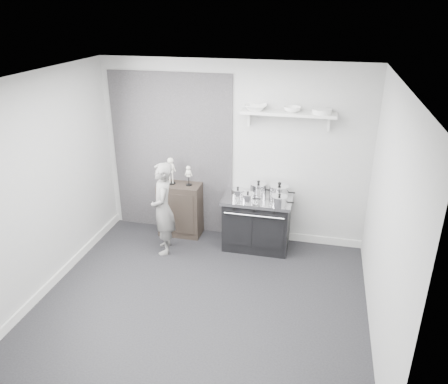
# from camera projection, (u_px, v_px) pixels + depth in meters

# --- Properties ---
(ground) EXTENTS (4.00, 4.00, 0.00)m
(ground) POSITION_uv_depth(u_px,v_px,m) (201.00, 301.00, 5.42)
(ground) COLOR black
(ground) RESTS_ON ground
(room_shell) EXTENTS (4.02, 3.62, 2.71)m
(room_shell) POSITION_uv_depth(u_px,v_px,m) (194.00, 173.00, 4.92)
(room_shell) COLOR #A8A8A5
(room_shell) RESTS_ON ground
(wall_shelf) EXTENTS (1.30, 0.26, 0.24)m
(wall_shelf) POSITION_uv_depth(u_px,v_px,m) (288.00, 114.00, 5.95)
(wall_shelf) COLOR silver
(wall_shelf) RESTS_ON room_shell
(stove) EXTENTS (1.00, 0.63, 0.80)m
(stove) POSITION_uv_depth(u_px,v_px,m) (257.00, 222.00, 6.49)
(stove) COLOR black
(stove) RESTS_ON ground
(side_cabinet) EXTENTS (0.65, 0.38, 0.85)m
(side_cabinet) POSITION_uv_depth(u_px,v_px,m) (181.00, 209.00, 6.86)
(side_cabinet) COLOR black
(side_cabinet) RESTS_ON ground
(child) EXTENTS (0.48, 0.59, 1.38)m
(child) POSITION_uv_depth(u_px,v_px,m) (163.00, 209.00, 6.26)
(child) COLOR slate
(child) RESTS_ON ground
(pot_front_left) EXTENTS (0.28, 0.19, 0.18)m
(pot_front_left) POSITION_uv_depth(u_px,v_px,m) (238.00, 193.00, 6.29)
(pot_front_left) COLOR silver
(pot_front_left) RESTS_ON stove
(pot_back_left) EXTENTS (0.34, 0.25, 0.21)m
(pot_back_left) POSITION_uv_depth(u_px,v_px,m) (258.00, 189.00, 6.43)
(pot_back_left) COLOR silver
(pot_back_left) RESTS_ON stove
(pot_back_right) EXTENTS (0.38, 0.29, 0.23)m
(pot_back_right) POSITION_uv_depth(u_px,v_px,m) (279.00, 191.00, 6.33)
(pot_back_right) COLOR silver
(pot_back_right) RESTS_ON stove
(pot_front_right) EXTENTS (0.31, 0.23, 0.19)m
(pot_front_right) POSITION_uv_depth(u_px,v_px,m) (279.00, 201.00, 6.05)
(pot_front_right) COLOR silver
(pot_front_right) RESTS_ON stove
(pot_front_center) EXTENTS (0.28, 0.19, 0.16)m
(pot_front_center) POSITION_uv_depth(u_px,v_px,m) (248.00, 197.00, 6.18)
(pot_front_center) COLOR silver
(pot_front_center) RESTS_ON stove
(skeleton_full) EXTENTS (0.14, 0.09, 0.48)m
(skeleton_full) POSITION_uv_depth(u_px,v_px,m) (171.00, 169.00, 6.62)
(skeleton_full) COLOR beige
(skeleton_full) RESTS_ON side_cabinet
(skeleton_torso) EXTENTS (0.10, 0.06, 0.36)m
(skeleton_torso) POSITION_uv_depth(u_px,v_px,m) (189.00, 174.00, 6.58)
(skeleton_torso) COLOR beige
(skeleton_torso) RESTS_ON side_cabinet
(bowl_large) EXTENTS (0.32, 0.32, 0.08)m
(bowl_large) POSITION_uv_depth(u_px,v_px,m) (256.00, 107.00, 6.01)
(bowl_large) COLOR white
(bowl_large) RESTS_ON wall_shelf
(bowl_small) EXTENTS (0.23, 0.23, 0.07)m
(bowl_small) POSITION_uv_depth(u_px,v_px,m) (292.00, 109.00, 5.91)
(bowl_small) COLOR white
(bowl_small) RESTS_ON wall_shelf
(plate_stack) EXTENTS (0.26, 0.26, 0.06)m
(plate_stack) POSITION_uv_depth(u_px,v_px,m) (322.00, 111.00, 5.83)
(plate_stack) COLOR silver
(plate_stack) RESTS_ON wall_shelf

